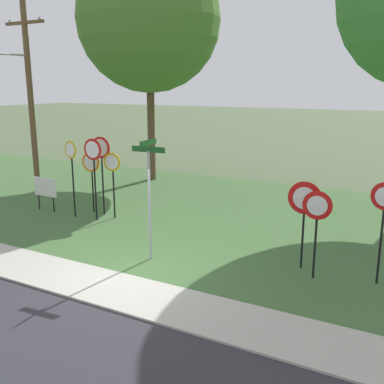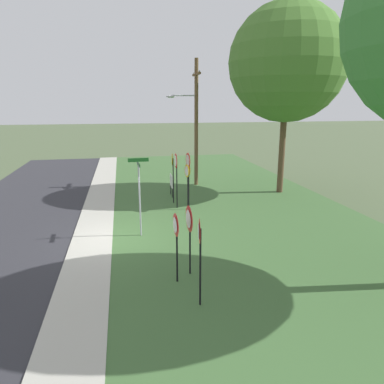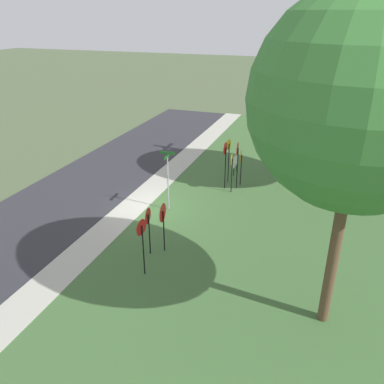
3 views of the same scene
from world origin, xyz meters
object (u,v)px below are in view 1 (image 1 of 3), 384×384
(stop_sign_near_right, at_px, (91,169))
(stop_sign_far_left, at_px, (113,172))
(yield_sign_near_left, at_px, (317,215))
(oak_tree_left, at_px, (149,20))
(stop_sign_near_left, at_px, (101,158))
(utility_pole, at_px, (27,91))
(yield_sign_near_right, at_px, (384,210))
(notice_board, at_px, (45,189))
(street_name_post, at_px, (149,190))
(yield_sign_far_left, at_px, (304,205))
(stop_sign_far_center, at_px, (93,161))
(stop_sign_far_right, at_px, (72,163))

(stop_sign_near_right, bearing_deg, stop_sign_far_left, -21.44)
(yield_sign_near_left, relative_size, oak_tree_left, 0.20)
(oak_tree_left, bearing_deg, stop_sign_near_left, -72.48)
(yield_sign_near_left, bearing_deg, utility_pole, 160.64)
(utility_pole, distance_m, oak_tree_left, 6.41)
(yield_sign_near_right, xyz_separation_m, notice_board, (-11.63, 0.86, -0.98))
(stop_sign_near_right, distance_m, oak_tree_left, 8.46)
(yield_sign_near_left, relative_size, street_name_post, 0.68)
(yield_sign_near_left, xyz_separation_m, oak_tree_left, (-9.91, 7.91, 5.87))
(notice_board, bearing_deg, street_name_post, -17.95)
(yield_sign_far_left, bearing_deg, oak_tree_left, 137.61)
(stop_sign_far_left, bearing_deg, street_name_post, -46.73)
(stop_sign_near_right, distance_m, stop_sign_far_left, 1.21)
(street_name_post, xyz_separation_m, oak_tree_left, (-5.75, 8.75, 5.58))
(utility_pole, bearing_deg, yield_sign_near_left, -13.83)
(stop_sign_near_right, relative_size, stop_sign_far_center, 0.78)
(stop_sign_far_center, xyz_separation_m, notice_board, (-2.44, 0.07, -1.23))
(stop_sign_near_right, xyz_separation_m, utility_pole, (-4.29, 1.20, 2.72))
(utility_pole, height_order, oak_tree_left, oak_tree_left)
(stop_sign_near_left, distance_m, notice_board, 2.61)
(stop_sign_far_right, bearing_deg, stop_sign_near_right, 89.11)
(stop_sign_far_center, bearing_deg, stop_sign_near_right, 136.22)
(utility_pole, bearing_deg, stop_sign_near_right, -15.61)
(yield_sign_far_left, distance_m, utility_pole, 12.99)
(yield_sign_far_left, relative_size, notice_board, 1.82)
(yield_sign_near_left, distance_m, yield_sign_far_left, 0.65)
(stop_sign_far_left, distance_m, notice_board, 2.99)
(yield_sign_near_left, xyz_separation_m, street_name_post, (-4.16, -0.84, 0.29))
(yield_sign_far_left, height_order, utility_pole, utility_pole)
(yield_sign_near_right, height_order, yield_sign_far_left, yield_sign_near_right)
(stop_sign_near_right, bearing_deg, street_name_post, -41.22)
(yield_sign_far_left, distance_m, oak_tree_left, 13.37)
(stop_sign_far_left, height_order, yield_sign_far_left, stop_sign_far_left)
(stop_sign_near_left, distance_m, stop_sign_near_right, 0.74)
(yield_sign_near_left, height_order, yield_sign_near_right, yield_sign_near_right)
(stop_sign_near_left, height_order, stop_sign_near_right, stop_sign_near_left)
(stop_sign_far_right, xyz_separation_m, utility_pole, (-4.13, 2.01, 2.40))
(street_name_post, bearing_deg, stop_sign_far_left, 137.46)
(stop_sign_far_center, relative_size, utility_pole, 0.36)
(yield_sign_near_right, relative_size, street_name_post, 0.76)
(stop_sign_near_left, relative_size, yield_sign_near_left, 1.29)
(stop_sign_near_right, bearing_deg, yield_sign_near_right, -17.66)
(stop_sign_far_center, height_order, yield_sign_near_right, stop_sign_far_center)
(stop_sign_near_left, distance_m, stop_sign_far_right, 1.03)
(notice_board, bearing_deg, utility_pole, 145.59)
(stop_sign_far_center, relative_size, oak_tree_left, 0.26)
(stop_sign_far_right, xyz_separation_m, yield_sign_near_right, (10.13, -0.75, -0.11))
(notice_board, distance_m, oak_tree_left, 9.39)
(utility_pole, bearing_deg, notice_board, -35.66)
(yield_sign_near_right, height_order, utility_pole, utility_pole)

